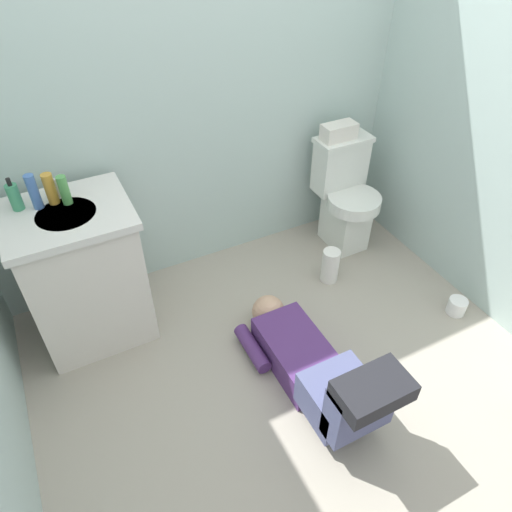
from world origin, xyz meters
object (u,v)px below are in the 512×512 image
at_px(bottle_green, 64,190).
at_px(paper_towel_roll, 330,266).
at_px(toilet, 345,196).
at_px(bottle_blue, 34,192).
at_px(person_plumber, 317,369).
at_px(faucet, 57,188).
at_px(toilet_paper_roll, 457,306).
at_px(bottle_amber, 50,189).
at_px(vanity_cabinet, 85,274).
at_px(tissue_box, 339,132).
at_px(soap_dispenser, 15,197).

distance_m(bottle_green, paper_towel_roll, 1.62).
bearing_deg(toilet, bottle_blue, 179.04).
height_order(toilet, person_plumber, toilet).
relative_size(faucet, toilet_paper_roll, 0.91).
distance_m(bottle_blue, toilet_paper_roll, 2.40).
xyz_separation_m(toilet, bottle_amber, (-1.74, 0.04, 0.53)).
height_order(vanity_cabinet, bottle_blue, bottle_blue).
distance_m(bottle_amber, bottle_green, 0.07).
height_order(toilet, faucet, faucet).
height_order(vanity_cabinet, faucet, faucet).
bearing_deg(vanity_cabinet, person_plumber, -46.49).
xyz_separation_m(toilet, paper_towel_roll, (-0.30, -0.32, -0.25)).
relative_size(bottle_amber, bottle_green, 1.07).
bearing_deg(bottle_amber, paper_towel_roll, -14.03).
distance_m(toilet, faucet, 1.79).
distance_m(tissue_box, paper_towel_roll, 0.84).
relative_size(tissue_box, bottle_amber, 1.41).
bearing_deg(bottle_green, tissue_box, 2.90).
relative_size(toilet, bottle_blue, 4.27).
bearing_deg(bottle_amber, bottle_green, -30.21).
height_order(toilet, soap_dispenser, soap_dispenser).
distance_m(vanity_cabinet, bottle_blue, 0.51).
relative_size(faucet, bottle_green, 0.69).
relative_size(bottle_blue, bottle_amber, 1.13).
bearing_deg(tissue_box, bottle_blue, -178.05).
height_order(vanity_cabinet, bottle_green, bottle_green).
xyz_separation_m(bottle_blue, toilet_paper_roll, (2.03, -0.94, -0.86)).
xyz_separation_m(bottle_amber, paper_towel_roll, (1.44, -0.36, -0.78)).
distance_m(bottle_blue, bottle_amber, 0.07).
height_order(paper_towel_roll, toilet_paper_roll, paper_towel_roll).
bearing_deg(person_plumber, soap_dispenser, 135.61).
relative_size(bottle_blue, bottle_green, 1.21).
distance_m(soap_dispenser, bottle_green, 0.22).
height_order(toilet, toilet_paper_roll, toilet).
height_order(bottle_amber, paper_towel_roll, bottle_amber).
bearing_deg(bottle_blue, bottle_green, -10.02).
bearing_deg(tissue_box, person_plumber, -126.22).
bearing_deg(toilet_paper_roll, bottle_green, 154.28).
bearing_deg(toilet_paper_roll, paper_towel_roll, 131.31).
height_order(vanity_cabinet, tissue_box, tissue_box).
bearing_deg(bottle_green, person_plumber, -49.31).
relative_size(toilet, soap_dispenser, 4.52).
distance_m(vanity_cabinet, paper_towel_roll, 1.47).
xyz_separation_m(vanity_cabinet, bottle_green, (0.03, 0.07, 0.47)).
bearing_deg(faucet, paper_towel_roll, -15.91).
bearing_deg(vanity_cabinet, toilet_paper_roll, -23.81).
bearing_deg(person_plumber, faucet, 129.50).
height_order(toilet, paper_towel_roll, toilet).
relative_size(tissue_box, bottle_blue, 1.25).
relative_size(tissue_box, paper_towel_roll, 0.95).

